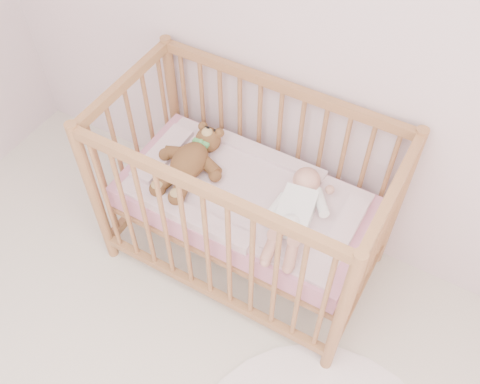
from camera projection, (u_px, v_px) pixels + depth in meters
The scene contains 6 objects.
wall_back at pixel (356, 23), 2.09m from camera, with size 4.00×0.02×2.70m, color silver.
crib at pixel (245, 201), 2.62m from camera, with size 1.36×0.76×1.00m, color #A07544, non-canonical shape.
mattress at pixel (245, 202), 2.63m from camera, with size 1.22×0.62×0.13m, color #CD809B.
blanket at pixel (245, 193), 2.57m from camera, with size 1.10×0.58×0.06m, color pink, non-canonical shape.
baby at pixel (296, 209), 2.41m from camera, with size 0.29×0.59×0.14m, color white, non-canonical shape.
teddy_bear at pixel (189, 161), 2.59m from camera, with size 0.36×0.52×0.14m, color brown, non-canonical shape.
Camera 1 is at (0.51, 0.18, 2.56)m, focal length 40.00 mm.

